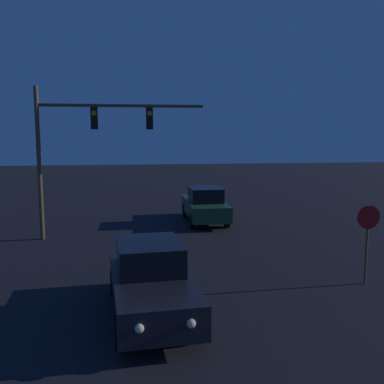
{
  "coord_description": "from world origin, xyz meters",
  "views": [
    {
      "loc": [
        -2.01,
        -1.89,
        4.32
      ],
      "look_at": [
        0.0,
        12.05,
        2.42
      ],
      "focal_mm": 40.0,
      "sensor_mm": 36.0,
      "label": 1
    }
  ],
  "objects_px": {
    "traffic_signal_mast": "(84,136)",
    "stop_sign": "(368,230)",
    "car_far": "(205,205)",
    "car_near": "(150,280)"
  },
  "relations": [
    {
      "from": "car_near",
      "to": "car_far",
      "type": "xyz_separation_m",
      "value": [
        3.18,
        10.63,
        0.0
      ]
    },
    {
      "from": "car_far",
      "to": "stop_sign",
      "type": "xyz_separation_m",
      "value": [
        3.1,
        -9.42,
        0.76
      ]
    },
    {
      "from": "car_far",
      "to": "traffic_signal_mast",
      "type": "height_order",
      "value": "traffic_signal_mast"
    },
    {
      "from": "traffic_signal_mast",
      "to": "stop_sign",
      "type": "relative_size",
      "value": 2.94
    },
    {
      "from": "car_near",
      "to": "traffic_signal_mast",
      "type": "xyz_separation_m",
      "value": [
        -2.26,
        8.07,
        3.38
      ]
    },
    {
      "from": "stop_sign",
      "to": "car_far",
      "type": "bearing_deg",
      "value": 108.19
    },
    {
      "from": "car_far",
      "to": "traffic_signal_mast",
      "type": "bearing_deg",
      "value": -154.48
    },
    {
      "from": "traffic_signal_mast",
      "to": "stop_sign",
      "type": "distance_m",
      "value": 11.26
    },
    {
      "from": "car_near",
      "to": "stop_sign",
      "type": "relative_size",
      "value": 2.09
    },
    {
      "from": "car_near",
      "to": "traffic_signal_mast",
      "type": "bearing_deg",
      "value": -78.5
    }
  ]
}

